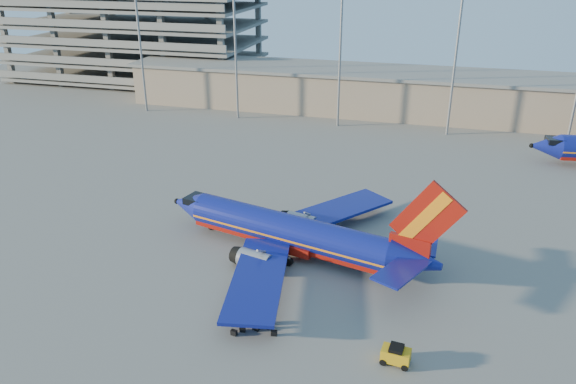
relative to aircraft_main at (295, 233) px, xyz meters
The scene contains 7 objects.
ground 3.84m from the aircraft_main, 82.54° to the left, with size 220.00×220.00×0.00m, color slate.
terminal_building 61.82m from the aircraft_main, 80.33° to the left, with size 122.00×16.00×8.50m.
parking_garage 99.02m from the aircraft_main, 128.68° to the left, with size 62.00×32.00×21.40m.
light_mast_row 51.46m from the aircraft_main, 83.72° to the left, with size 101.60×1.60×28.65m.
aircraft_main is the anchor object (origin of this frame).
baggage_tug 19.56m from the aircraft_main, 50.69° to the right, with size 2.46×1.65×1.67m.
luggage_pile 14.10m from the aircraft_main, 88.60° to the right, with size 3.97×2.77×0.53m.
Camera 1 is at (13.21, -55.08, 30.88)m, focal length 35.00 mm.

